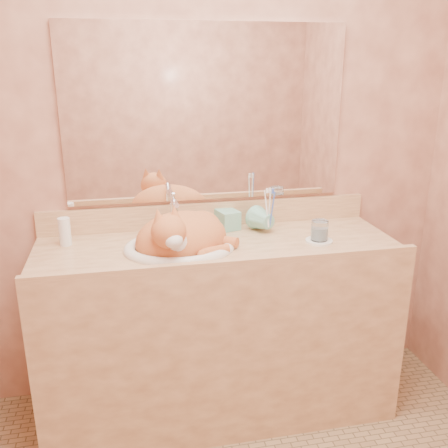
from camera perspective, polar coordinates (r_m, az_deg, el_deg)
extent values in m
cube|color=#955643|center=(2.37, -2.00, 9.06)|extent=(2.40, 0.02, 2.50)
cube|color=white|center=(2.34, -1.98, 12.40)|extent=(1.30, 0.02, 0.80)
imported|color=#75BBA5|center=(2.34, 1.07, 1.46)|extent=(0.11, 0.11, 0.20)
imported|color=#75BBA5|center=(2.33, 5.20, 0.09)|extent=(0.15, 0.15, 0.11)
cylinder|color=white|center=(2.28, 10.80, -1.91)|extent=(0.12, 0.12, 0.01)
cylinder|color=silver|center=(2.26, 10.87, -0.73)|extent=(0.08, 0.08, 0.09)
cylinder|color=white|center=(2.29, -17.74, -0.84)|extent=(0.05, 0.05, 0.12)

